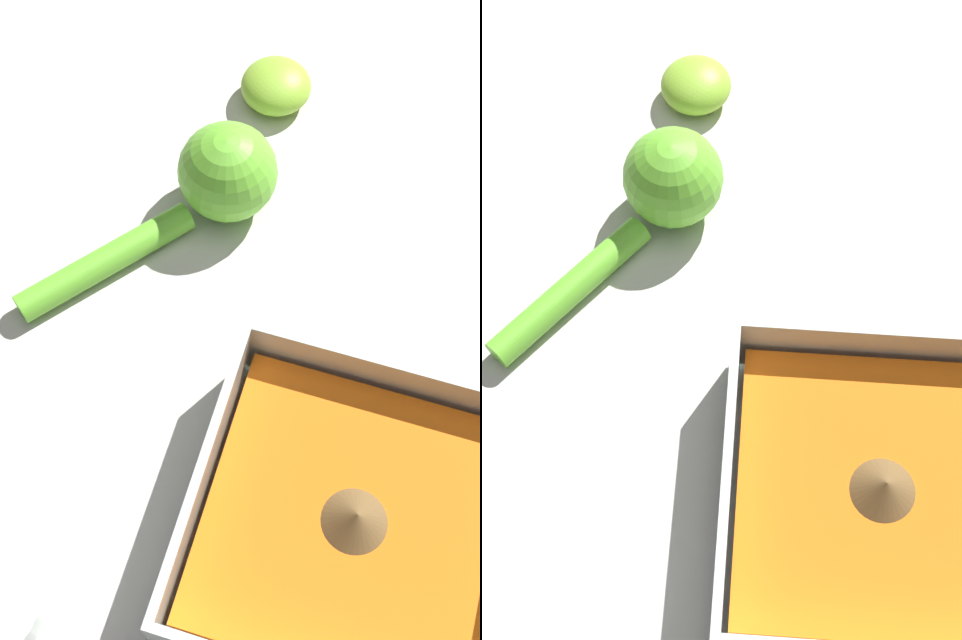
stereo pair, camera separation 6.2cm
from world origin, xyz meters
The scene contains 4 objects.
ground_plane centered at (0.00, 0.00, 0.00)m, with size 4.00×4.00×0.00m, color beige.
square_dish centered at (0.00, 0.04, 0.02)m, with size 0.20×0.20×0.07m.
lemon_squeezer centered at (-0.22, -0.13, 0.03)m, with size 0.19×0.16×0.08m.
lemon_half centered at (-0.34, -0.11, 0.02)m, with size 0.06×0.06×0.03m.
Camera 1 is at (0.15, 0.01, 0.59)m, focal length 50.00 mm.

